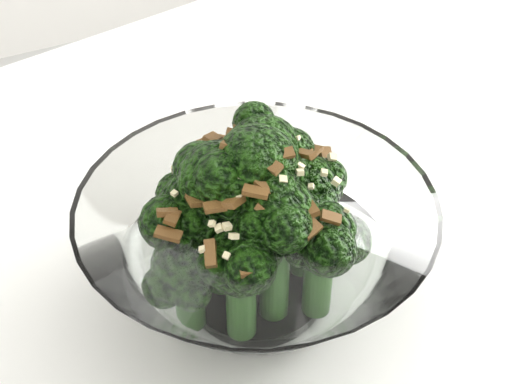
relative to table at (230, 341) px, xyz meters
name	(u,v)px	position (x,y,z in m)	size (l,w,h in m)	color
table	(230,341)	(0.00, 0.00, 0.00)	(1.33, 1.02, 0.75)	white
broccoli_dish	(255,239)	(0.01, -0.02, 0.13)	(0.25, 0.25, 0.15)	white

